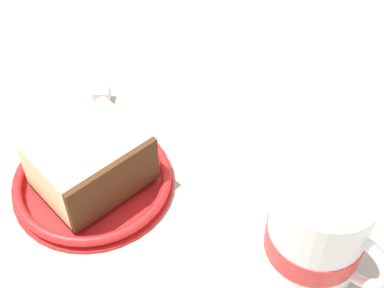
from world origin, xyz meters
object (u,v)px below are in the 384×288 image
(tea_mug, at_px, (317,231))
(cake_slice, at_px, (91,163))
(small_plate, at_px, (93,180))
(sugar_cube, at_px, (102,95))
(teaspoon, at_px, (264,120))

(tea_mug, bearing_deg, cake_slice, -138.39)
(small_plate, distance_m, tea_mug, 0.22)
(sugar_cube, bearing_deg, teaspoon, 54.30)
(tea_mug, bearing_deg, teaspoon, 162.46)
(teaspoon, bearing_deg, sugar_cube, -125.70)
(small_plate, distance_m, cake_slice, 0.03)
(teaspoon, bearing_deg, small_plate, -87.73)
(teaspoon, height_order, sugar_cube, sugar_cube)
(teaspoon, bearing_deg, cake_slice, -86.98)
(small_plate, xyz_separation_m, sugar_cube, (-0.12, 0.05, 0.00))
(teaspoon, relative_size, sugar_cube, 6.73)
(tea_mug, relative_size, sugar_cube, 5.99)
(tea_mug, height_order, teaspoon, tea_mug)
(cake_slice, bearing_deg, sugar_cube, 158.97)
(small_plate, height_order, tea_mug, tea_mug)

